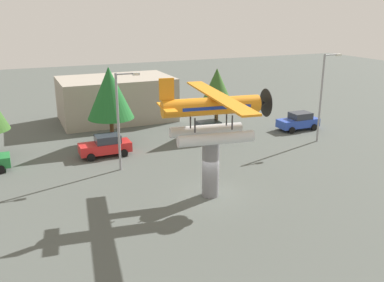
# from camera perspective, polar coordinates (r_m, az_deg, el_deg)

# --- Properties ---
(ground_plane) EXTENTS (140.00, 140.00, 0.00)m
(ground_plane) POSITION_cam_1_polar(r_m,az_deg,el_deg) (28.02, 2.46, -7.32)
(ground_plane) COLOR #4C514C
(display_pedestal) EXTENTS (1.10, 1.10, 3.83)m
(display_pedestal) POSITION_cam_1_polar(r_m,az_deg,el_deg) (27.27, 2.52, -3.66)
(display_pedestal) COLOR slate
(display_pedestal) RESTS_ON ground
(floatplane_monument) EXTENTS (7.06, 10.45, 4.00)m
(floatplane_monument) POSITION_cam_1_polar(r_m,az_deg,el_deg) (26.23, 2.89, 3.70)
(floatplane_monument) COLOR silver
(floatplane_monument) RESTS_ON display_pedestal
(car_mid_red) EXTENTS (4.20, 2.02, 1.76)m
(car_mid_red) POSITION_cam_1_polar(r_m,az_deg,el_deg) (35.72, -11.54, -0.59)
(car_mid_red) COLOR red
(car_mid_red) RESTS_ON ground
(car_far_silver) EXTENTS (4.20, 2.02, 1.76)m
(car_far_silver) POSITION_cam_1_polar(r_m,az_deg,el_deg) (39.16, 1.99, 1.36)
(car_far_silver) COLOR silver
(car_far_silver) RESTS_ON ground
(car_distant_blue) EXTENTS (4.20, 2.02, 1.76)m
(car_distant_blue) POSITION_cam_1_polar(r_m,az_deg,el_deg) (43.90, 14.15, 2.61)
(car_distant_blue) COLOR #2847B7
(car_distant_blue) RESTS_ON ground
(streetlight_primary) EXTENTS (1.84, 0.28, 7.34)m
(streetlight_primary) POSITION_cam_1_polar(r_m,az_deg,el_deg) (31.49, -9.59, 3.55)
(streetlight_primary) COLOR gray
(streetlight_primary) RESTS_ON ground
(streetlight_secondary) EXTENTS (1.84, 0.28, 7.94)m
(streetlight_secondary) POSITION_cam_1_polar(r_m,az_deg,el_deg) (39.80, 17.24, 6.36)
(streetlight_secondary) COLOR gray
(streetlight_secondary) RESTS_ON ground
(storefront_building) EXTENTS (11.87, 7.47, 4.62)m
(storefront_building) POSITION_cam_1_polar(r_m,az_deg,el_deg) (46.99, -10.16, 5.63)
(storefront_building) COLOR #9E9384
(storefront_building) RESTS_ON ground
(tree_east) EXTENTS (4.07, 4.07, 6.97)m
(tree_east) POSITION_cam_1_polar(r_m,az_deg,el_deg) (37.65, -11.02, 6.37)
(tree_east) COLOR brown
(tree_east) RESTS_ON ground
(tree_center_back) EXTENTS (3.49, 3.49, 6.46)m
(tree_center_back) POSITION_cam_1_polar(r_m,az_deg,el_deg) (39.86, 3.35, 6.97)
(tree_center_back) COLOR brown
(tree_center_back) RESTS_ON ground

